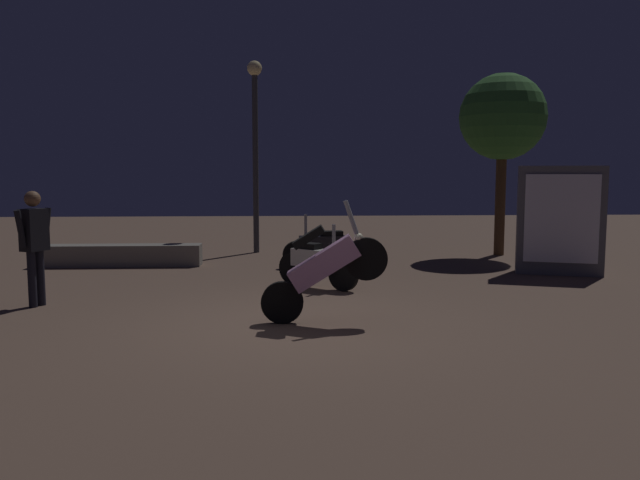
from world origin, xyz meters
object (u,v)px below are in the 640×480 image
(person_rider_beside, at_px, (34,238))
(kiosk_billboard, at_px, (560,220))
(motorcycle_black_parked_right, at_px, (323,246))
(streetlamp_near, at_px, (255,131))
(motorcycle_white_parked_left, at_px, (317,262))
(motorcycle_pink_foreground, at_px, (324,268))

(person_rider_beside, bearing_deg, kiosk_billboard, 40.95)
(motorcycle_black_parked_right, xyz_separation_m, kiosk_billboard, (4.55, -1.09, 0.61))
(person_rider_beside, relative_size, streetlamp_near, 0.37)
(motorcycle_white_parked_left, bearing_deg, streetlamp_near, 145.00)
(motorcycle_pink_foreground, height_order, person_rider_beside, person_rider_beside)
(motorcycle_white_parked_left, xyz_separation_m, kiosk_billboard, (4.77, 1.19, 0.61))
(motorcycle_black_parked_right, relative_size, streetlamp_near, 0.36)
(kiosk_billboard, bearing_deg, motorcycle_pink_foreground, 56.64)
(motorcycle_white_parked_left, xyz_separation_m, motorcycle_black_parked_right, (0.22, 2.28, 0.00))
(motorcycle_pink_foreground, distance_m, motorcycle_black_parked_right, 4.91)
(streetlamp_near, distance_m, kiosk_billboard, 7.29)
(motorcycle_white_parked_left, height_order, person_rider_beside, person_rider_beside)
(motorcycle_pink_foreground, xyz_separation_m, motorcycle_black_parked_right, (0.26, 4.89, -0.31))
(motorcycle_white_parked_left, relative_size, motorcycle_black_parked_right, 0.80)
(motorcycle_white_parked_left, bearing_deg, person_rider_beside, -122.57)
(streetlamp_near, height_order, kiosk_billboard, streetlamp_near)
(motorcycle_pink_foreground, xyz_separation_m, kiosk_billboard, (4.81, 3.80, 0.31))
(motorcycle_white_parked_left, distance_m, streetlamp_near, 5.57)
(motorcycle_white_parked_left, distance_m, motorcycle_black_parked_right, 2.29)
(kiosk_billboard, bearing_deg, motorcycle_white_parked_left, 32.36)
(person_rider_beside, xyz_separation_m, streetlamp_near, (2.96, 6.11, 1.94))
(motorcycle_pink_foreground, bearing_deg, person_rider_beside, 166.44)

